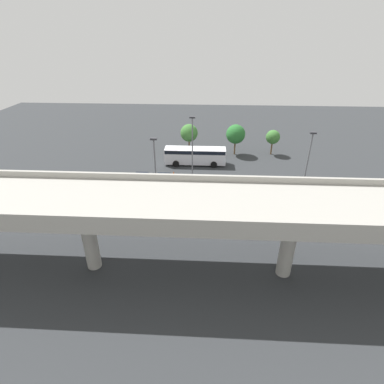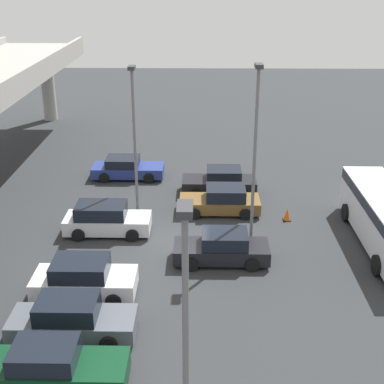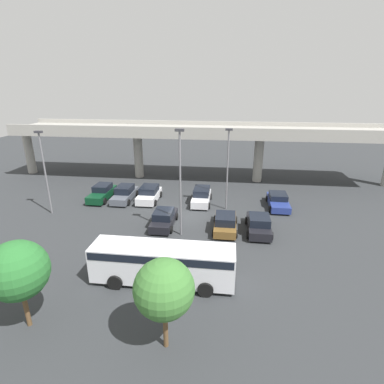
{
  "view_description": "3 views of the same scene",
  "coord_description": "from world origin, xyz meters",
  "px_view_note": "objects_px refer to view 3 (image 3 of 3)",
  "views": [
    {
      "loc": [
        -1.46,
        32.49,
        18.13
      ],
      "look_at": [
        0.21,
        1.77,
        1.51
      ],
      "focal_mm": 28.0,
      "sensor_mm": 36.0,
      "label": 1
    },
    {
      "loc": [
        -23.66,
        -0.9,
        12.92
      ],
      "look_at": [
        1.51,
        -0.46,
        2.37
      ],
      "focal_mm": 50.0,
      "sensor_mm": 36.0,
      "label": 2
    },
    {
      "loc": [
        4.31,
        -26.24,
        12.14
      ],
      "look_at": [
        0.95,
        0.23,
        2.61
      ],
      "focal_mm": 28.0,
      "sensor_mm": 36.0,
      "label": 3
    }
  ],
  "objects_px": {
    "parked_car_5": "(225,223)",
    "parked_car_6": "(259,224)",
    "parked_car_2": "(149,194)",
    "lamp_post_by_overpass": "(180,177)",
    "parked_car_4": "(201,196)",
    "parked_car_1": "(125,194)",
    "parked_car_0": "(102,193)",
    "lamp_post_mid_lot": "(228,164)",
    "parked_car_7": "(278,201)",
    "tree_front_right": "(18,271)",
    "lamp_post_near_aisle": "(44,167)",
    "parked_car_3": "(164,219)",
    "shuttle_bus": "(163,261)",
    "tree_front_far_right": "(164,289)",
    "traffic_cone": "(211,246)"
  },
  "relations": [
    {
      "from": "shuttle_bus",
      "to": "tree_front_far_right",
      "type": "relative_size",
      "value": 1.91
    },
    {
      "from": "shuttle_bus",
      "to": "tree_front_right",
      "type": "height_order",
      "value": "tree_front_right"
    },
    {
      "from": "parked_car_7",
      "to": "tree_front_right",
      "type": "distance_m",
      "value": 24.5
    },
    {
      "from": "parked_car_1",
      "to": "parked_car_2",
      "type": "relative_size",
      "value": 1.09
    },
    {
      "from": "parked_car_1",
      "to": "parked_car_4",
      "type": "xyz_separation_m",
      "value": [
        8.59,
        0.14,
        0.04
      ]
    },
    {
      "from": "parked_car_1",
      "to": "lamp_post_by_overpass",
      "type": "relative_size",
      "value": 0.53
    },
    {
      "from": "parked_car_2",
      "to": "parked_car_7",
      "type": "bearing_deg",
      "value": 89.97
    },
    {
      "from": "parked_car_3",
      "to": "tree_front_right",
      "type": "relative_size",
      "value": 0.91
    },
    {
      "from": "parked_car_3",
      "to": "lamp_post_near_aisle",
      "type": "relative_size",
      "value": 0.55
    },
    {
      "from": "parked_car_3",
      "to": "lamp_post_mid_lot",
      "type": "height_order",
      "value": "lamp_post_mid_lot"
    },
    {
      "from": "parked_car_5",
      "to": "parked_car_6",
      "type": "relative_size",
      "value": 1.0
    },
    {
      "from": "parked_car_0",
      "to": "parked_car_2",
      "type": "distance_m",
      "value": 5.41
    },
    {
      "from": "parked_car_1",
      "to": "parked_car_2",
      "type": "distance_m",
      "value": 2.77
    },
    {
      "from": "shuttle_bus",
      "to": "lamp_post_by_overpass",
      "type": "bearing_deg",
      "value": -90.69
    },
    {
      "from": "parked_car_0",
      "to": "lamp_post_mid_lot",
      "type": "relative_size",
      "value": 0.57
    },
    {
      "from": "parked_car_4",
      "to": "shuttle_bus",
      "type": "relative_size",
      "value": 0.49
    },
    {
      "from": "lamp_post_by_overpass",
      "to": "parked_car_4",
      "type": "bearing_deg",
      "value": 82.11
    },
    {
      "from": "lamp_post_near_aisle",
      "to": "parked_car_3",
      "type": "bearing_deg",
      "value": -6.63
    },
    {
      "from": "shuttle_bus",
      "to": "tree_front_far_right",
      "type": "distance_m",
      "value": 5.49
    },
    {
      "from": "parked_car_0",
      "to": "tree_front_far_right",
      "type": "xyz_separation_m",
      "value": [
        11.34,
        -19.02,
        2.61
      ]
    },
    {
      "from": "parked_car_4",
      "to": "parked_car_7",
      "type": "distance_m",
      "value": 8.12
    },
    {
      "from": "parked_car_3",
      "to": "shuttle_bus",
      "type": "bearing_deg",
      "value": -167.97
    },
    {
      "from": "shuttle_bus",
      "to": "tree_front_far_right",
      "type": "bearing_deg",
      "value": 103.7
    },
    {
      "from": "tree_front_far_right",
      "to": "parked_car_0",
      "type": "bearing_deg",
      "value": 120.8
    },
    {
      "from": "shuttle_bus",
      "to": "tree_front_right",
      "type": "xyz_separation_m",
      "value": [
        -6.33,
        -4.62,
        1.87
      ]
    },
    {
      "from": "parked_car_5",
      "to": "parked_car_2",
      "type": "bearing_deg",
      "value": 54.35
    },
    {
      "from": "lamp_post_near_aisle",
      "to": "tree_front_right",
      "type": "bearing_deg",
      "value": -62.91
    },
    {
      "from": "parked_car_7",
      "to": "lamp_post_mid_lot",
      "type": "xyz_separation_m",
      "value": [
        -5.43,
        -1.31,
        4.18
      ]
    },
    {
      "from": "parked_car_7",
      "to": "traffic_cone",
      "type": "bearing_deg",
      "value": -33.39
    },
    {
      "from": "tree_front_right",
      "to": "lamp_post_by_overpass",
      "type": "bearing_deg",
      "value": 60.31
    },
    {
      "from": "parked_car_1",
      "to": "traffic_cone",
      "type": "bearing_deg",
      "value": 46.96
    },
    {
      "from": "parked_car_1",
      "to": "shuttle_bus",
      "type": "distance_m",
      "value": 15.89
    },
    {
      "from": "parked_car_7",
      "to": "shuttle_bus",
      "type": "xyz_separation_m",
      "value": [
        -9.24,
        -14.1,
        0.88
      ]
    },
    {
      "from": "tree_front_far_right",
      "to": "lamp_post_near_aisle",
      "type": "bearing_deg",
      "value": 135.46
    },
    {
      "from": "parked_car_3",
      "to": "parked_car_6",
      "type": "xyz_separation_m",
      "value": [
        8.47,
        -0.18,
        0.03
      ]
    },
    {
      "from": "tree_front_far_right",
      "to": "parked_car_4",
      "type": "bearing_deg",
      "value": 90.32
    },
    {
      "from": "parked_car_4",
      "to": "lamp_post_near_aisle",
      "type": "height_order",
      "value": "lamp_post_near_aisle"
    },
    {
      "from": "parked_car_5",
      "to": "parked_car_6",
      "type": "bearing_deg",
      "value": -90.61
    },
    {
      "from": "parked_car_3",
      "to": "traffic_cone",
      "type": "relative_size",
      "value": 6.44
    },
    {
      "from": "parked_car_2",
      "to": "tree_front_right",
      "type": "xyz_separation_m",
      "value": [
        -1.63,
        -18.73,
        2.62
      ]
    },
    {
      "from": "lamp_post_mid_lot",
      "to": "parked_car_7",
      "type": "bearing_deg",
      "value": 13.57
    },
    {
      "from": "parked_car_3",
      "to": "parked_car_7",
      "type": "height_order",
      "value": "parked_car_3"
    },
    {
      "from": "parked_car_7",
      "to": "tree_front_far_right",
      "type": "relative_size",
      "value": 0.98
    },
    {
      "from": "parked_car_0",
      "to": "parked_car_6",
      "type": "relative_size",
      "value": 1.03
    },
    {
      "from": "parked_car_4",
      "to": "tree_front_right",
      "type": "xyz_separation_m",
      "value": [
        -7.45,
        -18.76,
        2.62
      ]
    },
    {
      "from": "parked_car_4",
      "to": "traffic_cone",
      "type": "distance_m",
      "value": 9.92
    },
    {
      "from": "parked_car_2",
      "to": "parked_car_5",
      "type": "xyz_separation_m",
      "value": [
        8.53,
        -6.12,
        -0.07
      ]
    },
    {
      "from": "parked_car_2",
      "to": "parked_car_7",
      "type": "distance_m",
      "value": 13.94
    },
    {
      "from": "parked_car_2",
      "to": "tree_front_right",
      "type": "distance_m",
      "value": 18.98
    },
    {
      "from": "parked_car_6",
      "to": "parked_car_7",
      "type": "bearing_deg",
      "value": -22.21
    }
  ]
}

